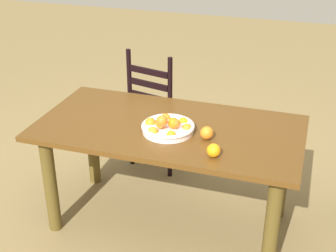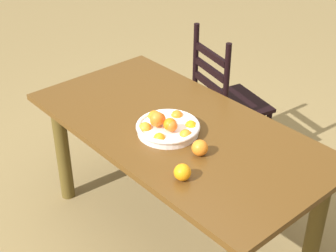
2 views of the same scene
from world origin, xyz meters
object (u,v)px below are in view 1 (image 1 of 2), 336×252
object	(u,v)px
orange_loose_1	(214,150)
dining_table	(169,144)
orange_loose_0	(207,133)
fruit_bowl	(167,127)
chair_near_window	(159,112)

from	to	relation	value
orange_loose_1	dining_table	bearing A→B (deg)	140.93
orange_loose_0	dining_table	bearing A→B (deg)	160.41
fruit_bowl	chair_near_window	bearing A→B (deg)	112.39
dining_table	chair_near_window	world-z (taller)	chair_near_window
dining_table	orange_loose_1	world-z (taller)	orange_loose_1
chair_near_window	orange_loose_0	size ratio (longest dim) A/B	12.63
orange_loose_1	chair_near_window	bearing A→B (deg)	123.36
dining_table	fruit_bowl	distance (m)	0.19
dining_table	orange_loose_0	distance (m)	0.33
fruit_bowl	orange_loose_0	xyz separation A→B (m)	(0.25, -0.01, 0.00)
fruit_bowl	orange_loose_1	world-z (taller)	fruit_bowl
fruit_bowl	orange_loose_1	bearing A→B (deg)	-30.99
chair_near_window	fruit_bowl	size ratio (longest dim) A/B	3.05
fruit_bowl	orange_loose_1	distance (m)	0.39
dining_table	fruit_bowl	world-z (taller)	fruit_bowl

